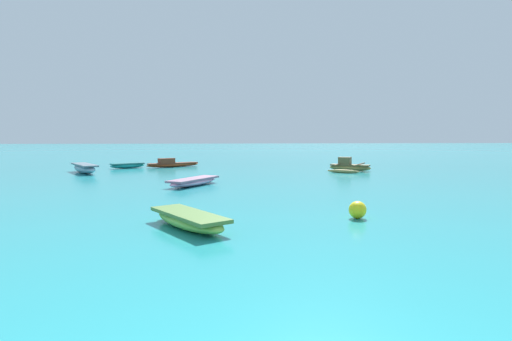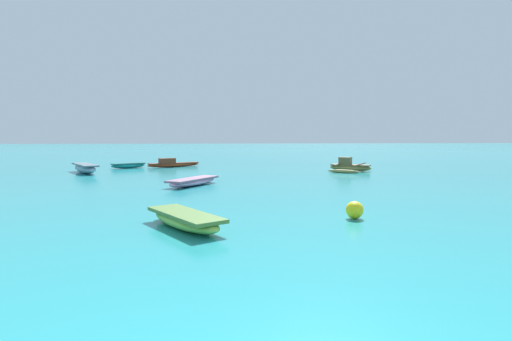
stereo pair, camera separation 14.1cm
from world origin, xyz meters
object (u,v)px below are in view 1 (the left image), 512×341
object	(u,v)px
moored_boat_2	(128,165)
moored_boat_3	(84,168)
moored_boat_1	(349,166)
mooring_buoy_1	(358,210)
moored_boat_5	(172,164)
moored_boat_0	(189,219)
moored_boat_4	(194,181)

from	to	relation	value
moored_boat_2	moored_boat_3	distance (m)	3.64
moored_boat_1	moored_boat_3	world-z (taller)	moored_boat_1
moored_boat_3	mooring_buoy_1	xyz separation A→B (m)	(10.56, -13.54, -0.06)
mooring_buoy_1	moored_boat_5	bearing A→B (deg)	109.53
moored_boat_1	moored_boat_3	bearing A→B (deg)	-148.32
moored_boat_0	moored_boat_2	bearing A→B (deg)	164.47
moored_boat_0	moored_boat_4	distance (m)	7.73
moored_boat_0	mooring_buoy_1	size ratio (longest dim) A/B	6.15
moored_boat_2	mooring_buoy_1	bearing A→B (deg)	-95.92
moored_boat_0	moored_boat_4	bearing A→B (deg)	150.67
moored_boat_1	moored_boat_4	size ratio (longest dim) A/B	1.23
moored_boat_5	moored_boat_4	bearing A→B (deg)	-108.76
moored_boat_3	moored_boat_4	xyz separation A→B (m)	(6.27, -6.40, -0.10)
moored_boat_0	moored_boat_2	world-z (taller)	moored_boat_0
moored_boat_1	moored_boat_4	distance (m)	10.63
moored_boat_2	mooring_buoy_1	xyz separation A→B (m)	(8.91, -16.79, 0.03)
moored_boat_4	moored_boat_2	bearing A→B (deg)	57.50
moored_boat_0	mooring_buoy_1	xyz separation A→B (m)	(4.03, 0.58, 0.02)
moored_boat_1	moored_boat_4	bearing A→B (deg)	-112.16
moored_boat_5	moored_boat_3	bearing A→B (deg)	-167.26
moored_boat_0	moored_boat_2	xyz separation A→B (m)	(-4.88, 17.37, -0.01)
moored_boat_2	moored_boat_4	xyz separation A→B (m)	(4.63, -9.65, -0.01)
moored_boat_0	moored_boat_3	world-z (taller)	moored_boat_3
moored_boat_4	mooring_buoy_1	bearing A→B (deg)	-117.13
moored_boat_2	moored_boat_0	bearing A→B (deg)	-108.18
moored_boat_0	moored_boat_1	distance (m)	16.20
moored_boat_0	mooring_buoy_1	distance (m)	4.07
moored_boat_0	moored_boat_5	size ratio (longest dim) A/B	0.76
moored_boat_1	moored_boat_2	bearing A→B (deg)	-162.08
moored_boat_2	moored_boat_4	size ratio (longest dim) A/B	0.75
moored_boat_2	moored_boat_3	world-z (taller)	moored_boat_3
moored_boat_4	moored_boat_5	world-z (taller)	moored_boat_5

